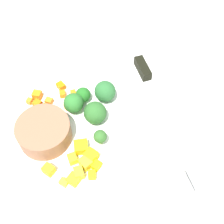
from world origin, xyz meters
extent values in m
plane|color=#989693|center=(0.00, 0.00, 0.00)|extent=(4.00, 4.00, 0.00)
cube|color=white|center=(0.00, 0.00, 0.01)|extent=(0.46, 0.30, 0.01)
cylinder|color=#976347|center=(-0.13, -0.01, 0.03)|extent=(0.10, 0.10, 0.04)
cube|color=silver|center=(0.10, -0.11, 0.01)|extent=(0.03, 0.17, 0.00)
cube|color=black|center=(0.10, 0.09, 0.02)|extent=(0.02, 0.06, 0.02)
cube|color=orange|center=(-0.08, 0.04, 0.02)|extent=(0.01, 0.01, 0.01)
cube|color=orange|center=(-0.08, 0.10, 0.02)|extent=(0.02, 0.02, 0.01)
cube|color=orange|center=(-0.13, 0.07, 0.02)|extent=(0.02, 0.02, 0.02)
cube|color=orange|center=(-0.13, 0.09, 0.02)|extent=(0.02, 0.02, 0.02)
cube|color=orange|center=(-0.11, 0.07, 0.02)|extent=(0.02, 0.02, 0.01)
cube|color=orange|center=(-0.15, 0.08, 0.02)|extent=(0.01, 0.01, 0.01)
cube|color=orange|center=(-0.12, 0.05, 0.02)|extent=(0.01, 0.02, 0.02)
cube|color=orange|center=(-0.08, 0.08, 0.02)|extent=(0.01, 0.02, 0.01)
cube|color=orange|center=(-0.06, 0.07, 0.02)|extent=(0.01, 0.01, 0.01)
cube|color=yellow|center=(-0.07, -0.08, 0.02)|extent=(0.03, 0.03, 0.02)
cube|color=yellow|center=(-0.14, -0.08, 0.02)|extent=(0.02, 0.02, 0.02)
cube|color=yellow|center=(-0.08, -0.09, 0.02)|extent=(0.02, 0.03, 0.02)
cube|color=yellow|center=(-0.08, -0.05, 0.02)|extent=(0.03, 0.03, 0.02)
cube|color=yellow|center=(-0.11, -0.11, 0.02)|extent=(0.03, 0.03, 0.01)
cube|color=yellow|center=(-0.07, -0.11, 0.02)|extent=(0.02, 0.02, 0.01)
cube|color=yellow|center=(-0.12, -0.11, 0.02)|extent=(0.02, 0.02, 0.01)
cube|color=yellow|center=(-0.09, -0.10, 0.02)|extent=(0.02, 0.02, 0.02)
cube|color=yellow|center=(-0.10, -0.07, 0.02)|extent=(0.02, 0.02, 0.02)
cube|color=yellow|center=(-0.06, -0.10, 0.02)|extent=(0.02, 0.02, 0.01)
cylinder|color=#80B854|center=(-0.03, 0.00, 0.02)|extent=(0.02, 0.02, 0.01)
sphere|color=#2E662A|center=(-0.03, 0.00, 0.04)|extent=(0.04, 0.04, 0.04)
cylinder|color=#8BB45C|center=(-0.04, -0.05, 0.02)|extent=(0.01, 0.01, 0.02)
sphere|color=#346729|center=(-0.04, -0.05, 0.03)|extent=(0.02, 0.02, 0.02)
cylinder|color=#95BB67|center=(-0.07, 0.04, 0.02)|extent=(0.01, 0.01, 0.01)
sphere|color=#2D722C|center=(-0.07, 0.04, 0.04)|extent=(0.04, 0.04, 0.04)
cylinder|color=#94B466|center=(-0.04, 0.05, 0.02)|extent=(0.01, 0.01, 0.01)
sphere|color=#216820|center=(-0.04, 0.05, 0.03)|extent=(0.03, 0.03, 0.03)
cylinder|color=#84C05A|center=(0.00, 0.04, 0.02)|extent=(0.01, 0.01, 0.01)
sphere|color=#2B6831|center=(0.00, 0.04, 0.04)|extent=(0.04, 0.04, 0.04)
camera|label=1|loc=(-0.10, -0.30, 0.49)|focal=46.80mm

